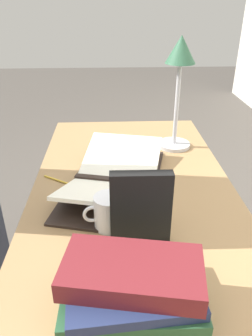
{
  "coord_description": "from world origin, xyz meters",
  "views": [
    {
      "loc": [
        0.93,
        -0.07,
        1.36
      ],
      "look_at": [
        -0.05,
        -0.03,
        0.83
      ],
      "focal_mm": 35.0,
      "sensor_mm": 36.0,
      "label": 1
    }
  ],
  "objects_px": {
    "book_stack_tall": "(132,286)",
    "reading_lamp": "(179,70)",
    "open_book": "(115,177)",
    "book_standing_upright": "(139,208)",
    "pencil": "(63,182)",
    "coffee_mug": "(109,212)"
  },
  "relations": [
    {
      "from": "open_book",
      "to": "pencil",
      "type": "distance_m",
      "value": 0.19
    },
    {
      "from": "book_stack_tall",
      "to": "book_standing_upright",
      "type": "relative_size",
      "value": 1.48
    },
    {
      "from": "reading_lamp",
      "to": "pencil",
      "type": "height_order",
      "value": "reading_lamp"
    },
    {
      "from": "reading_lamp",
      "to": "coffee_mug",
      "type": "relative_size",
      "value": 3.88
    },
    {
      "from": "reading_lamp",
      "to": "pencil",
      "type": "relative_size",
      "value": 3.08
    },
    {
      "from": "book_stack_tall",
      "to": "open_book",
      "type": "bearing_deg",
      "value": -176.74
    },
    {
      "from": "open_book",
      "to": "book_standing_upright",
      "type": "xyz_separation_m",
      "value": [
        0.31,
        0.06,
        0.08
      ]
    },
    {
      "from": "book_stack_tall",
      "to": "book_standing_upright",
      "type": "distance_m",
      "value": 0.22
    },
    {
      "from": "reading_lamp",
      "to": "book_stack_tall",
      "type": "bearing_deg",
      "value": -16.07
    },
    {
      "from": "book_stack_tall",
      "to": "reading_lamp",
      "type": "distance_m",
      "value": 0.91
    },
    {
      "from": "coffee_mug",
      "to": "pencil",
      "type": "height_order",
      "value": "coffee_mug"
    },
    {
      "from": "pencil",
      "to": "book_stack_tall",
      "type": "bearing_deg",
      "value": 22.02
    },
    {
      "from": "open_book",
      "to": "book_stack_tall",
      "type": "distance_m",
      "value": 0.52
    },
    {
      "from": "book_standing_upright",
      "to": "pencil",
      "type": "relative_size",
      "value": 1.4
    },
    {
      "from": "book_standing_upright",
      "to": "pencil",
      "type": "height_order",
      "value": "book_standing_upright"
    },
    {
      "from": "open_book",
      "to": "book_standing_upright",
      "type": "height_order",
      "value": "book_standing_upright"
    },
    {
      "from": "open_book",
      "to": "coffee_mug",
      "type": "xyz_separation_m",
      "value": [
        0.25,
        -0.02,
        0.03
      ]
    },
    {
      "from": "pencil",
      "to": "book_standing_upright",
      "type": "bearing_deg",
      "value": 37.84
    },
    {
      "from": "open_book",
      "to": "book_standing_upright",
      "type": "bearing_deg",
      "value": 24.77
    },
    {
      "from": "book_standing_upright",
      "to": "pencil",
      "type": "distance_m",
      "value": 0.42
    },
    {
      "from": "reading_lamp",
      "to": "coffee_mug",
      "type": "height_order",
      "value": "reading_lamp"
    },
    {
      "from": "open_book",
      "to": "pencil",
      "type": "height_order",
      "value": "open_book"
    }
  ]
}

